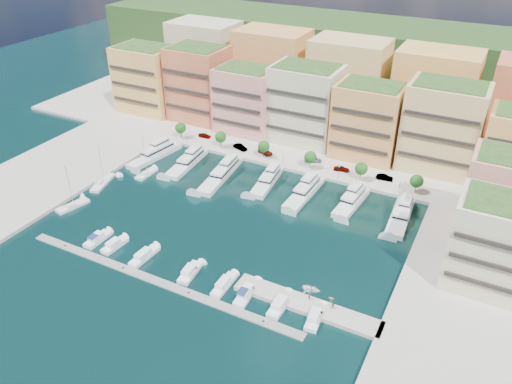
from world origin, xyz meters
TOP-DOWN VIEW (x-y plane):
  - ground at (0.00, 0.00)m, footprint 400.00×400.00m
  - north_quay at (0.00, 62.00)m, footprint 220.00×64.00m
  - east_quay at (62.00, -8.00)m, footprint 34.00×76.00m
  - west_quay at (-62.00, -8.00)m, footprint 34.00×76.00m
  - hillside at (0.00, 110.00)m, footprint 240.00×40.00m
  - south_pontoon at (-3.00, -30.00)m, footprint 72.00×2.20m
  - finger_pier at (30.00, -22.00)m, footprint 32.00×5.00m
  - apartment_0 at (-66.00, 49.99)m, footprint 22.00×16.50m
  - apartment_1 at (-44.00, 51.99)m, footprint 20.00×16.50m
  - apartment_2 at (-23.00, 49.99)m, footprint 20.00×15.50m
  - apartment_3 at (-2.00, 51.99)m, footprint 22.00×16.50m
  - apartment_4 at (20.00, 49.99)m, footprint 20.00×15.50m
  - apartment_5 at (42.00, 51.99)m, footprint 22.00×16.50m
  - apartment_east_a at (62.00, 19.99)m, footprint 18.00×14.50m
  - apartment_east_b at (62.00, 1.99)m, footprint 18.00×14.50m
  - backblock_0 at (-55.00, 74.00)m, footprint 26.00×18.00m
  - backblock_1 at (-25.00, 74.00)m, footprint 26.00×18.00m
  - backblock_2 at (5.00, 74.00)m, footprint 26.00×18.00m
  - backblock_3 at (35.00, 74.00)m, footprint 26.00×18.00m
  - tree_0 at (-40.00, 33.50)m, footprint 3.80×3.80m
  - tree_1 at (-24.00, 33.50)m, footprint 3.80×3.80m
  - tree_2 at (-8.00, 33.50)m, footprint 3.80×3.80m
  - tree_3 at (8.00, 33.50)m, footprint 3.80×3.80m
  - tree_4 at (24.00, 33.50)m, footprint 3.80×3.80m
  - tree_5 at (40.00, 33.50)m, footprint 3.80×3.80m
  - lamppost_0 at (-36.00, 31.20)m, footprint 0.30×0.30m
  - lamppost_1 at (-18.00, 31.20)m, footprint 0.30×0.30m
  - lamppost_2 at (0.00, 31.20)m, footprint 0.30×0.30m
  - lamppost_3 at (18.00, 31.20)m, footprint 0.30×0.30m
  - lamppost_4 at (36.00, 31.20)m, footprint 0.30×0.30m
  - yacht_0 at (-40.01, 19.30)m, footprint 7.18×21.56m
  - yacht_1 at (-27.74, 19.60)m, footprint 6.69×20.77m
  - yacht_2 at (-14.35, 18.07)m, footprint 7.19×24.23m
  - yacht_3 at (-0.18, 20.72)m, footprint 6.44×18.46m
  - yacht_4 at (12.20, 19.74)m, footprint 5.10×20.22m
  - yacht_5 at (25.63, 21.09)m, footprint 5.64×17.53m
  - yacht_6 at (39.35, 20.23)m, footprint 5.81×19.40m
  - cruiser_1 at (-24.73, -24.60)m, footprint 2.75×7.49m
  - cruiser_2 at (-19.29, -24.58)m, footprint 3.01×7.30m
  - cruiser_3 at (-10.21, -24.59)m, footprint 2.89×8.71m
  - cruiser_5 at (2.67, -24.58)m, footprint 3.48×8.00m
  - cruiser_6 at (11.59, -24.59)m, footprint 2.52×8.34m
  - cruiser_7 at (17.19, -24.62)m, footprint 3.25×8.84m
  - cruiser_8 at (25.06, -24.59)m, footprint 2.68×8.05m
  - cruiser_9 at (32.84, -24.58)m, footprint 3.40×7.78m
  - sailboat_2 at (-35.20, 7.83)m, footprint 2.95×7.74m
  - sailboat_1 at (-43.28, -2.43)m, footprint 5.60×11.20m
  - sailboat_0 at (-41.73, -15.92)m, footprint 5.03×9.52m
  - tender_3 at (33.80, -17.46)m, footprint 1.42×1.23m
  - tender_2 at (29.01, -16.94)m, footprint 4.33×3.30m
  - car_0 at (-32.99, 37.53)m, footprint 4.64×2.17m
  - car_1 at (-17.38, 35.00)m, footprint 5.48×3.30m
  - car_2 at (-8.58, 35.87)m, footprint 6.08×4.50m
  - car_3 at (7.32, 37.74)m, footprint 5.98×4.36m
  - car_4 at (17.25, 36.21)m, footprint 5.02×2.87m
  - car_5 at (30.39, 36.85)m, footprint 5.02×2.10m
  - person_0 at (29.93, -20.57)m, footprint 0.71×0.68m
  - person_1 at (35.19, -20.82)m, footprint 0.97×0.85m

SIDE VIEW (x-z plane):
  - ground at x=0.00m, z-range 0.00..0.00m
  - north_quay at x=0.00m, z-range -1.00..1.00m
  - east_quay at x=62.00m, z-range -1.00..1.00m
  - west_quay at x=-62.00m, z-range -1.00..1.00m
  - hillside at x=0.00m, z-range -29.00..29.00m
  - south_pontoon at x=-3.00m, z-range -0.17..0.17m
  - finger_pier at x=30.00m, z-range -1.00..1.00m
  - sailboat_1 at x=-43.28m, z-range -6.30..6.90m
  - sailboat_0 at x=-41.73m, z-range -6.29..6.91m
  - sailboat_2 at x=-35.20m, z-range -6.28..6.92m
  - tender_3 at x=33.80m, z-range 0.00..0.73m
  - tender_2 at x=29.01m, z-range 0.00..0.84m
  - cruiser_3 at x=-10.21m, z-range -0.73..1.82m
  - cruiser_6 at x=11.59m, z-range -0.73..1.82m
  - cruiser_8 at x=25.06m, z-range -0.73..1.82m
  - cruiser_5 at x=2.67m, z-range -0.73..1.82m
  - cruiser_9 at x=32.84m, z-range -0.73..1.82m
  - cruiser_2 at x=-19.29m, z-range -0.73..1.82m
  - cruiser_7 at x=17.19m, z-range -0.76..1.90m
  - cruiser_1 at x=-24.73m, z-range -0.76..1.90m
  - yacht_1 at x=-27.74m, z-range -2.56..4.74m
  - yacht_4 at x=12.20m, z-range -2.56..4.74m
  - yacht_2 at x=-14.35m, z-range -2.44..4.86m
  - yacht_6 at x=39.35m, z-range -2.44..4.86m
  - yacht_0 at x=-40.01m, z-range -2.44..4.86m
  - yacht_5 at x=25.63m, z-range -2.44..4.86m
  - yacht_3 at x=-0.18m, z-range -2.44..4.86m
  - car_0 at x=-32.99m, z-range 1.00..2.54m
  - car_2 at x=-8.58m, z-range 1.00..2.54m
  - car_3 at x=7.32m, z-range 1.00..2.61m
  - car_4 at x=17.25m, z-range 1.00..2.61m
  - car_5 at x=30.39m, z-range 1.00..2.61m
  - person_0 at x=29.93m, z-range 1.00..2.64m
  - person_1 at x=35.19m, z-range 1.00..2.67m
  - car_1 at x=-17.38m, z-range 1.00..2.70m
  - lamppost_0 at x=-36.00m, z-range 1.73..5.93m
  - lamppost_1 at x=-18.00m, z-range 1.73..5.93m
  - lamppost_2 at x=0.00m, z-range 1.73..5.93m
  - lamppost_3 at x=18.00m, z-range 1.73..5.93m
  - lamppost_4 at x=36.00m, z-range 1.73..5.93m
  - tree_0 at x=-40.00m, z-range 1.92..7.57m
  - tree_1 at x=-24.00m, z-range 1.92..7.57m
  - tree_2 at x=-8.00m, z-range 1.92..7.57m
  - tree_3 at x=8.00m, z-range 1.92..7.57m
  - tree_4 at x=24.00m, z-range 1.92..7.57m
  - tree_5 at x=40.00m, z-range 1.92..7.57m
  - apartment_east_b at x=62.00m, z-range 0.91..21.71m
  - apartment_east_a at x=62.00m, z-range 0.91..23.71m
  - apartment_2 at x=-23.00m, z-range 0.91..23.71m
  - apartment_4 at x=20.00m, z-range 0.91..24.71m
  - apartment_0 at x=-66.00m, z-range 0.91..25.71m
  - apartment_3 at x=-2.00m, z-range 0.91..26.71m
  - apartment_5 at x=42.00m, z-range 0.91..27.71m
  - apartment_1 at x=-44.00m, z-range 0.91..27.71m
  - backblock_0 at x=-55.00m, z-range 1.00..31.00m
  - backblock_1 at x=-25.00m, z-range 1.00..31.00m
  - backblock_2 at x=5.00m, z-range 1.00..31.00m
  - backblock_3 at x=35.00m, z-range 1.00..31.00m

